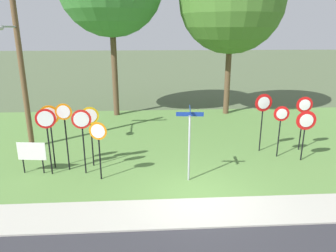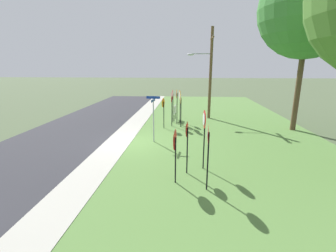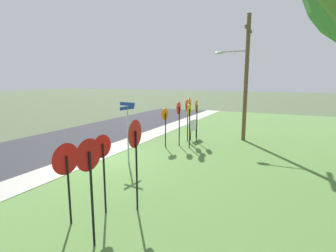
{
  "view_description": "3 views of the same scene",
  "coord_description": "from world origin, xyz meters",
  "px_view_note": "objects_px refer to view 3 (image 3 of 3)",
  "views": [
    {
      "loc": [
        -1.63,
        -9.07,
        5.35
      ],
      "look_at": [
        -0.84,
        3.19,
        1.58
      ],
      "focal_mm": 33.49,
      "sensor_mm": 36.0,
      "label": 1
    },
    {
      "loc": [
        13.2,
        3.27,
        4.5
      ],
      "look_at": [
        -0.13,
        2.22,
        1.05
      ],
      "focal_mm": 24.98,
      "sensor_mm": 36.0,
      "label": 2
    },
    {
      "loc": [
        9.52,
        7.97,
        3.78
      ],
      "look_at": [
        -0.74,
        3.09,
        1.79
      ],
      "focal_mm": 28.27,
      "sensor_mm": 36.0,
      "label": 3
    }
  ],
  "objects_px": {
    "stop_sign_far_left": "(179,114)",
    "yield_sign_near_left": "(89,167)",
    "stop_sign_near_right": "(189,111)",
    "stop_sign_center_tall": "(189,116)",
    "yield_sign_near_right": "(135,143)",
    "yield_sign_far_right": "(102,156)",
    "yield_sign_far_left": "(66,165)",
    "stop_sign_far_center": "(165,119)",
    "stop_sign_near_left": "(187,111)",
    "street_name_post": "(128,127)",
    "stop_sign_far_right": "(197,111)",
    "notice_board": "(193,126)",
    "utility_pole": "(244,73)"
  },
  "relations": [
    {
      "from": "stop_sign_far_center",
      "to": "street_name_post",
      "type": "relative_size",
      "value": 0.8
    },
    {
      "from": "yield_sign_near_left",
      "to": "yield_sign_near_right",
      "type": "height_order",
      "value": "yield_sign_near_right"
    },
    {
      "from": "stop_sign_near_right",
      "to": "stop_sign_center_tall",
      "type": "bearing_deg",
      "value": 19.34
    },
    {
      "from": "stop_sign_near_left",
      "to": "stop_sign_near_right",
      "type": "distance_m",
      "value": 0.67
    },
    {
      "from": "stop_sign_near_left",
      "to": "yield_sign_far_right",
      "type": "relative_size",
      "value": 1.14
    },
    {
      "from": "stop_sign_far_center",
      "to": "yield_sign_far_right",
      "type": "distance_m",
      "value": 7.57
    },
    {
      "from": "stop_sign_near_left",
      "to": "stop_sign_far_left",
      "type": "height_order",
      "value": "stop_sign_near_left"
    },
    {
      "from": "stop_sign_center_tall",
      "to": "yield_sign_near_left",
      "type": "xyz_separation_m",
      "value": [
        9.2,
        1.19,
        0.08
      ]
    },
    {
      "from": "stop_sign_far_left",
      "to": "stop_sign_far_center",
      "type": "relative_size",
      "value": 1.15
    },
    {
      "from": "yield_sign_near_left",
      "to": "yield_sign_near_right",
      "type": "bearing_deg",
      "value": -174.6
    },
    {
      "from": "stop_sign_near_right",
      "to": "yield_sign_near_right",
      "type": "relative_size",
      "value": 1.02
    },
    {
      "from": "yield_sign_near_right",
      "to": "notice_board",
      "type": "xyz_separation_m",
      "value": [
        -9.52,
        -1.71,
        -1.16
      ]
    },
    {
      "from": "yield_sign_far_left",
      "to": "utility_pole",
      "type": "height_order",
      "value": "utility_pole"
    },
    {
      "from": "yield_sign_far_right",
      "to": "notice_board",
      "type": "relative_size",
      "value": 1.82
    },
    {
      "from": "stop_sign_far_center",
      "to": "yield_sign_near_right",
      "type": "xyz_separation_m",
      "value": [
        6.85,
        2.42,
        0.41
      ]
    },
    {
      "from": "stop_sign_far_center",
      "to": "stop_sign_center_tall",
      "type": "xyz_separation_m",
      "value": [
        -0.48,
        1.24,
        0.2
      ]
    },
    {
      "from": "yield_sign_far_left",
      "to": "yield_sign_far_right",
      "type": "xyz_separation_m",
      "value": [
        -0.87,
        0.45,
        0.07
      ]
    },
    {
      "from": "stop_sign_near_right",
      "to": "stop_sign_far_center",
      "type": "bearing_deg",
      "value": -34.12
    },
    {
      "from": "stop_sign_center_tall",
      "to": "yield_sign_near_left",
      "type": "relative_size",
      "value": 0.99
    },
    {
      "from": "stop_sign_far_left",
      "to": "yield_sign_near_left",
      "type": "relative_size",
      "value": 1.01
    },
    {
      "from": "stop_sign_near_right",
      "to": "yield_sign_near_right",
      "type": "bearing_deg",
      "value": 9.72
    },
    {
      "from": "yield_sign_far_left",
      "to": "yield_sign_far_right",
      "type": "bearing_deg",
      "value": 158.72
    },
    {
      "from": "yield_sign_near_left",
      "to": "yield_sign_near_right",
      "type": "relative_size",
      "value": 0.94
    },
    {
      "from": "stop_sign_near_right",
      "to": "yield_sign_far_right",
      "type": "bearing_deg",
      "value": 4.43
    },
    {
      "from": "stop_sign_far_left",
      "to": "utility_pole",
      "type": "relative_size",
      "value": 0.34
    },
    {
      "from": "stop_sign_far_center",
      "to": "utility_pole",
      "type": "relative_size",
      "value": 0.29
    },
    {
      "from": "stop_sign_far_right",
      "to": "street_name_post",
      "type": "bearing_deg",
      "value": -23.33
    },
    {
      "from": "stop_sign_far_left",
      "to": "stop_sign_center_tall",
      "type": "distance_m",
      "value": 0.72
    },
    {
      "from": "utility_pole",
      "to": "stop_sign_center_tall",
      "type": "bearing_deg",
      "value": -34.49
    },
    {
      "from": "yield_sign_far_left",
      "to": "stop_sign_near_right",
      "type": "bearing_deg",
      "value": -171.67
    },
    {
      "from": "utility_pole",
      "to": "stop_sign_near_left",
      "type": "bearing_deg",
      "value": -58.45
    },
    {
      "from": "stop_sign_near_left",
      "to": "yield_sign_near_right",
      "type": "xyz_separation_m",
      "value": [
        8.8,
        1.87,
        0.11
      ]
    },
    {
      "from": "yield_sign_near_right",
      "to": "yield_sign_far_right",
      "type": "distance_m",
      "value": 0.96
    },
    {
      "from": "stop_sign_center_tall",
      "to": "utility_pole",
      "type": "xyz_separation_m",
      "value": [
        -3.28,
        2.25,
        2.33
      ]
    },
    {
      "from": "stop_sign_far_center",
      "to": "yield_sign_far_right",
      "type": "xyz_separation_m",
      "value": [
        7.38,
        1.69,
        0.09
      ]
    },
    {
      "from": "stop_sign_near_right",
      "to": "street_name_post",
      "type": "bearing_deg",
      "value": -15.06
    },
    {
      "from": "utility_pole",
      "to": "notice_board",
      "type": "bearing_deg",
      "value": -68.7
    },
    {
      "from": "stop_sign_far_right",
      "to": "utility_pole",
      "type": "xyz_separation_m",
      "value": [
        -1.76,
        2.36,
        2.23
      ]
    },
    {
      "from": "stop_sign_near_right",
      "to": "stop_sign_far_right",
      "type": "xyz_separation_m",
      "value": [
        -0.61,
        0.22,
        -0.03
      ]
    },
    {
      "from": "yield_sign_far_left",
      "to": "stop_sign_near_left",
      "type": "bearing_deg",
      "value": -169.77
    },
    {
      "from": "stop_sign_center_tall",
      "to": "street_name_post",
      "type": "distance_m",
      "value": 4.01
    },
    {
      "from": "stop_sign_far_left",
      "to": "yield_sign_far_right",
      "type": "distance_m",
      "value": 8.13
    },
    {
      "from": "stop_sign_far_right",
      "to": "yield_sign_near_left",
      "type": "distance_m",
      "value": 10.79
    },
    {
      "from": "stop_sign_far_left",
      "to": "yield_sign_near_right",
      "type": "distance_m",
      "value": 7.75
    },
    {
      "from": "stop_sign_near_right",
      "to": "yield_sign_far_left",
      "type": "xyz_separation_m",
      "value": [
        9.63,
        0.33,
        -0.32
      ]
    },
    {
      "from": "stop_sign_center_tall",
      "to": "street_name_post",
      "type": "xyz_separation_m",
      "value": [
        3.71,
        -1.51,
        -0.13
      ]
    },
    {
      "from": "stop_sign_far_right",
      "to": "yield_sign_far_right",
      "type": "distance_m",
      "value": 9.4
    },
    {
      "from": "stop_sign_near_right",
      "to": "utility_pole",
      "type": "height_order",
      "value": "utility_pole"
    },
    {
      "from": "yield_sign_far_left",
      "to": "yield_sign_far_right",
      "type": "relative_size",
      "value": 0.96
    },
    {
      "from": "street_name_post",
      "to": "yield_sign_near_right",
      "type": "bearing_deg",
      "value": 42.27
    }
  ]
}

